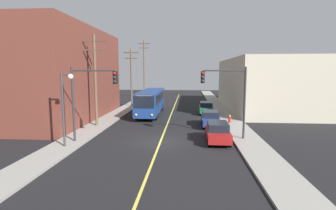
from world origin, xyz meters
TOP-DOWN VIEW (x-y plane):
  - ground_plane at (0.00, 0.00)m, footprint 120.00×120.00m
  - sidewalk_left at (-7.25, 10.00)m, footprint 2.50×90.00m
  - sidewalk_right at (7.25, 10.00)m, footprint 2.50×90.00m
  - lane_stripe_center at (0.00, 15.00)m, footprint 0.16×60.00m
  - building_left_brick at (-13.49, 9.70)m, footprint 10.00×19.74m
  - building_right_warehouse at (14.49, 21.31)m, footprint 12.00×24.74m
  - city_bus at (-2.73, 13.88)m, footprint 2.63×12.17m
  - parked_car_red at (4.70, 0.36)m, footprint 1.86×4.42m
  - parked_car_blue at (4.62, 6.63)m, footprint 1.90×4.44m
  - parked_car_green at (4.73, 14.90)m, footprint 1.92×4.45m
  - utility_pole_near at (-7.30, 5.51)m, footprint 2.40×0.28m
  - utility_pole_mid at (-6.96, 21.39)m, footprint 2.40×0.28m
  - utility_pole_far at (-7.11, 35.06)m, footprint 2.40×0.28m
  - traffic_signal_left_corner at (-5.41, -0.79)m, footprint 3.75×0.48m
  - traffic_signal_right_corner at (5.41, 1.07)m, footprint 3.75×0.48m
  - street_lamp_left at (-6.83, -2.35)m, footprint 0.98×0.40m
  - fire_hydrant at (6.85, 7.98)m, footprint 0.44×0.26m

SIDE VIEW (x-z plane):
  - ground_plane at x=0.00m, z-range 0.00..0.00m
  - lane_stripe_center at x=0.00m, z-range 0.00..0.01m
  - sidewalk_left at x=-7.25m, z-range 0.00..0.15m
  - sidewalk_right at x=7.25m, z-range 0.00..0.15m
  - fire_hydrant at x=6.85m, z-range 0.16..1.00m
  - parked_car_red at x=4.70m, z-range 0.03..1.65m
  - parked_car_blue at x=4.62m, z-range 0.03..1.65m
  - parked_car_green at x=4.73m, z-range 0.03..1.65m
  - city_bus at x=-2.73m, z-range 0.22..3.42m
  - street_lamp_left at x=-6.83m, z-range 0.99..6.49m
  - building_right_warehouse at x=14.49m, z-range 0.00..7.67m
  - traffic_signal_left_corner at x=-5.41m, z-range 1.30..7.30m
  - traffic_signal_right_corner at x=5.41m, z-range 1.30..7.30m
  - utility_pole_mid at x=-6.96m, z-range 0.63..9.83m
  - utility_pole_near at x=-7.30m, z-range 0.64..9.93m
  - building_left_brick at x=-13.49m, z-range 0.00..10.78m
  - utility_pole_far at x=-7.11m, z-range 0.68..12.66m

